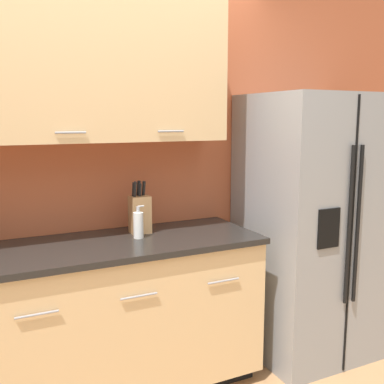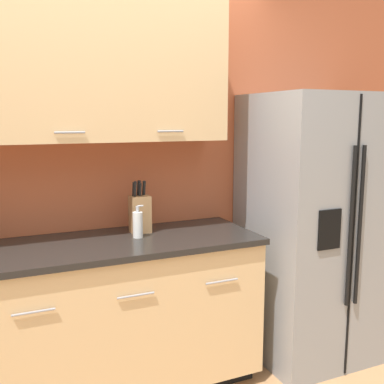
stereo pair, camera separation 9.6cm
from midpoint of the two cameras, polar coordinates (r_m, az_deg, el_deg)
The scene contains 5 objects.
wall_back at distance 2.79m, azimuth -15.25°, elevation 5.92°, with size 10.00×0.39×2.60m.
counter_unit at distance 2.74m, azimuth -15.23°, elevation -15.92°, with size 2.13×0.64×0.93m.
refrigerator at distance 3.20m, azimuth 13.90°, elevation -4.23°, with size 0.83×0.78×1.79m.
knife_block at distance 2.76m, azimuth -7.63°, elevation -2.69°, with size 0.12×0.10×0.32m.
soap_dispenser at distance 2.65m, azimuth -7.86°, elevation -4.14°, with size 0.06×0.06×0.19m.
Camera 1 is at (-0.60, -1.56, 1.63)m, focal length 42.00 mm.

